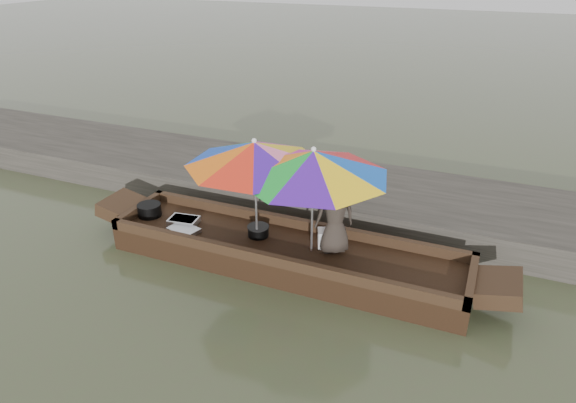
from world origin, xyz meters
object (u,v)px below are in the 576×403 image
at_px(cooking_pot, 149,210).
at_px(vendor, 335,215).
at_px(tray_crayfish, 184,221).
at_px(charcoal_grill, 258,231).
at_px(boat_hull, 285,255).
at_px(umbrella_stern, 312,201).
at_px(umbrella_bow, 256,191).
at_px(tray_scallop, 184,230).
at_px(supply_bag, 328,238).

bearing_deg(cooking_pot, vendor, 2.27).
height_order(tray_crayfish, vendor, vendor).
bearing_deg(charcoal_grill, tray_crayfish, -175.14).
height_order(boat_hull, umbrella_stern, umbrella_stern).
bearing_deg(tray_crayfish, umbrella_stern, 0.51).
bearing_deg(boat_hull, umbrella_bow, 180.00).
xyz_separation_m(tray_scallop, charcoal_grill, (1.09, 0.33, 0.04)).
height_order(supply_bag, umbrella_stern, umbrella_stern).
distance_m(tray_scallop, umbrella_bow, 1.36).
height_order(boat_hull, cooking_pot, cooking_pot).
height_order(vendor, umbrella_stern, umbrella_stern).
distance_m(tray_crayfish, umbrella_bow, 1.45).
bearing_deg(charcoal_grill, vendor, 1.76).
xyz_separation_m(charcoal_grill, umbrella_stern, (0.88, -0.09, 0.70)).
bearing_deg(supply_bag, charcoal_grill, -173.95).
relative_size(boat_hull, supply_bag, 18.66).
bearing_deg(cooking_pot, umbrella_bow, -0.03).
xyz_separation_m(umbrella_bow, umbrella_stern, (0.85, 0.00, 0.00)).
relative_size(tray_crayfish, umbrella_stern, 0.22).
height_order(boat_hull, umbrella_bow, umbrella_bow).
relative_size(boat_hull, umbrella_bow, 2.68).
distance_m(boat_hull, cooking_pot, 2.38).
xyz_separation_m(boat_hull, charcoal_grill, (-0.47, 0.09, 0.25)).
bearing_deg(tray_scallop, vendor, 9.15).
xyz_separation_m(boat_hull, vendor, (0.69, 0.12, 0.74)).
bearing_deg(umbrella_bow, vendor, 6.10).
xyz_separation_m(tray_crayfish, supply_bag, (2.28, 0.22, 0.09)).
bearing_deg(charcoal_grill, umbrella_bow, -76.07).
distance_m(boat_hull, charcoal_grill, 0.54).
distance_m(tray_crayfish, supply_bag, 2.30).
xyz_separation_m(tray_crayfish, umbrella_bow, (1.26, 0.02, 0.73)).
relative_size(tray_scallop, vendor, 0.40).
bearing_deg(tray_scallop, tray_crayfish, 123.13).
relative_size(boat_hull, tray_crayfish, 11.69).
height_order(cooking_pot, supply_bag, supply_bag).
xyz_separation_m(supply_bag, vendor, (0.12, -0.08, 0.43)).
bearing_deg(cooking_pot, supply_bag, 3.82).
height_order(charcoal_grill, umbrella_bow, umbrella_bow).
bearing_deg(tray_scallop, boat_hull, 8.75).
bearing_deg(umbrella_stern, charcoal_grill, 174.37).
xyz_separation_m(cooking_pot, tray_scallop, (0.80, -0.24, -0.07)).
bearing_deg(supply_bag, tray_scallop, -168.42).
bearing_deg(umbrella_stern, vendor, 22.89).
relative_size(boat_hull, vendor, 4.64).
height_order(tray_scallop, umbrella_stern, umbrella_stern).
height_order(tray_crayfish, charcoal_grill, charcoal_grill).
bearing_deg(cooking_pot, tray_scallop, -16.90).
xyz_separation_m(cooking_pot, umbrella_stern, (2.76, -0.00, 0.68)).
bearing_deg(cooking_pot, boat_hull, -0.03).
relative_size(vendor, umbrella_bow, 0.58).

